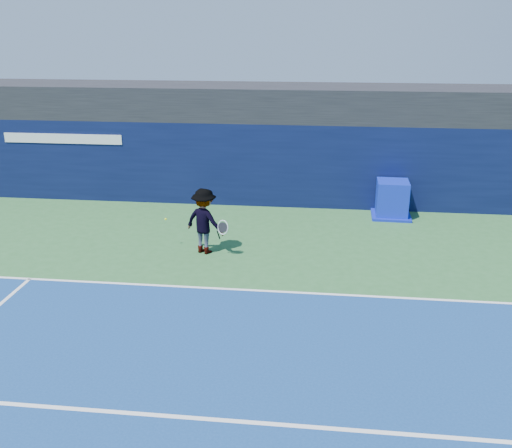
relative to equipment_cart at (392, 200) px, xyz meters
name	(u,v)px	position (x,y,z in m)	size (l,w,h in m)	color
ground	(191,353)	(-4.96, -9.39, -0.58)	(80.00, 80.00, 0.00)	#2C6330
baseline	(218,288)	(-4.96, -6.39, -0.57)	(24.00, 0.10, 0.01)	white
service_line	(165,416)	(-4.96, -11.39, -0.57)	(24.00, 0.10, 0.01)	white
stadium_band	(256,102)	(-4.96, 2.11, 3.02)	(36.00, 3.00, 1.20)	black
back_wall_assembly	(253,163)	(-4.96, 1.11, 0.92)	(36.00, 1.03, 3.00)	#091033
equipment_cart	(392,200)	(0.00, 0.00, 0.00)	(1.36, 1.36, 1.27)	#0C1EAC
tennis_player	(204,221)	(-5.76, -4.00, 0.38)	(1.48, 1.16, 1.92)	white
tennis_ball	(166,219)	(-6.98, -3.73, 0.31)	(0.07, 0.07, 0.07)	yellow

